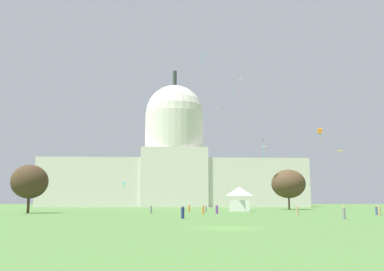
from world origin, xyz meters
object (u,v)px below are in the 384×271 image
person_orange_lawn_far_left (189,208)px  person_denim_near_tree_west (376,211)px  person_purple_mid_left (217,210)px  kite_orange_mid (320,131)px  kite_yellow_low (263,148)px  kite_pink_high (239,81)px  person_grey_mid_center (344,213)px  person_navy_mid_right (183,213)px  kite_gold_low (341,153)px  tree_east_mid (288,184)px  person_grey_lawn_far_right (206,209)px  kite_red_mid (225,110)px  event_tent (239,199)px  person_orange_front_center (203,210)px  person_tan_front_right (297,211)px  person_tan_edge_east (379,211)px  kite_magenta_low (262,142)px  kite_turquoise_low (124,184)px  tree_west_far (30,182)px  capitol_building (174,165)px  person_grey_near_tree_east (151,210)px  kite_cyan_high (203,58)px

person_orange_lawn_far_left → person_denim_near_tree_west: bearing=47.3°
person_purple_mid_left → kite_orange_mid: bearing=-178.0°
kite_yellow_low → kite_pink_high: bearing=-118.0°
person_grey_mid_center → person_navy_mid_right: person_navy_mid_right is taller
person_purple_mid_left → kite_gold_low: (35.98, 30.15, 14.18)m
tree_east_mid → person_orange_lawn_far_left: (-30.51, -30.22, -6.64)m
person_grey_lawn_far_right → kite_red_mid: (6.71, 17.84, 26.20)m
kite_orange_mid → event_tent: bearing=167.5°
person_orange_front_center → kite_red_mid: size_ratio=0.63×
person_orange_lawn_far_left → person_orange_front_center: size_ratio=1.05×
person_tan_front_right → person_orange_lawn_far_left: size_ratio=0.98×
person_grey_lawn_far_right → person_tan_edge_east: 36.93m
person_orange_front_center → person_grey_mid_center: bearing=-92.1°
person_tan_edge_east → person_tan_front_right: person_tan_front_right is taller
kite_magenta_low → kite_turquoise_low: size_ratio=1.44×
event_tent → kite_turquoise_low: kite_turquoise_low is taller
event_tent → tree_east_mid: bearing=56.0°
kite_turquoise_low → kite_red_mid: kite_red_mid is taller
kite_yellow_low → tree_west_far: bearing=-114.8°
person_grey_lawn_far_right → person_denim_near_tree_west: bearing=-75.4°
person_tan_front_right → person_orange_front_center: bearing=-81.6°
person_denim_near_tree_west → person_purple_mid_left: size_ratio=0.89×
kite_red_mid → kite_yellow_low: bearing=-83.6°
person_grey_lawn_far_right → person_grey_mid_center: person_grey_mid_center is taller
capitol_building → person_navy_mid_right: size_ratio=66.65×
kite_yellow_low → kite_red_mid: kite_red_mid is taller
tree_west_far → person_denim_near_tree_west: (62.37, -14.86, -5.42)m
person_grey_mid_center → kite_magenta_low: 54.49m
person_orange_lawn_far_left → kite_red_mid: (10.38, 18.21, 26.08)m
person_orange_front_center → person_grey_near_tree_east: bearing=109.6°
tree_east_mid → kite_yellow_low: (-7.98, -3.65, 9.98)m
person_orange_lawn_far_left → kite_red_mid: 33.46m
kite_magenta_low → kite_red_mid: (-8.57, 6.39, 9.62)m
person_denim_near_tree_west → person_orange_front_center: person_orange_front_center is taller
kite_red_mid → event_tent: bearing=161.8°
person_denim_near_tree_west → kite_red_mid: size_ratio=0.61×
kite_yellow_low → kite_cyan_high: bearing=143.2°
person_grey_mid_center → kite_gold_low: bearing=-44.9°
tree_east_mid → person_orange_front_center: bearing=-120.9°
event_tent → person_navy_mid_right: size_ratio=3.30×
person_denim_near_tree_west → kite_turquoise_low: (-52.79, 100.08, 8.38)m
event_tent → person_denim_near_tree_west: bearing=-55.0°
person_orange_front_center → kite_cyan_high: bearing=46.8°
tree_west_far → person_tan_edge_east: size_ratio=6.06×
person_denim_near_tree_west → person_orange_lawn_far_left: (-30.50, 23.69, 0.07)m
kite_yellow_low → kite_cyan_high: (-14.59, 38.02, 40.08)m
event_tent → kite_yellow_low: kite_yellow_low is taller
tree_east_mid → kite_magenta_low: 23.84m
person_denim_near_tree_west → event_tent: bearing=-10.9°
tree_east_mid → person_orange_front_center: (-28.81, -48.12, -6.69)m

